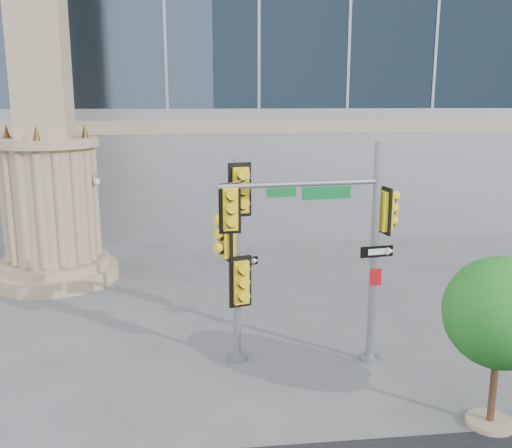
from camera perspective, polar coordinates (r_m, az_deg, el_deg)
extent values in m
plane|color=#545456|center=(13.22, -0.95, -16.60)|extent=(120.00, 120.00, 0.00)
cylinder|color=tan|center=(21.95, -19.30, -4.63)|extent=(4.40, 4.40, 0.50)
cylinder|color=tan|center=(21.84, -19.37, -3.62)|extent=(3.80, 3.80, 0.30)
cylinder|color=tan|center=(21.38, -19.78, 1.93)|extent=(3.00, 3.00, 4.00)
cylinder|color=tan|center=(21.12, -20.21, 7.67)|extent=(3.50, 3.50, 0.30)
cone|color=#472D14|center=(20.84, -16.77, 8.96)|extent=(0.24, 0.24, 0.50)
cone|color=#472D14|center=(21.43, -23.70, 8.53)|extent=(0.24, 0.24, 0.50)
cylinder|color=slate|center=(14.95, 11.28, -13.01)|extent=(0.51, 0.51, 0.11)
cylinder|color=slate|center=(14.03, 11.74, -3.12)|extent=(0.20, 0.20, 5.43)
cylinder|color=slate|center=(12.96, 4.45, 4.02)|extent=(3.79, 0.59, 0.13)
cube|color=#0C682B|center=(13.19, 7.08, 3.11)|extent=(1.17, 0.18, 0.29)
cube|color=yellow|center=(12.64, -2.64, 1.54)|extent=(0.53, 0.31, 1.13)
cube|color=yellow|center=(13.90, 12.88, 1.28)|extent=(0.31, 0.53, 1.13)
cube|color=black|center=(13.89, 11.98, -2.72)|extent=(0.83, 0.13, 0.27)
cube|color=#AF1015|center=(14.06, 11.87, -5.21)|extent=(0.29, 0.06, 0.42)
cylinder|color=slate|center=(14.70, -1.87, -13.20)|extent=(0.49, 0.49, 0.12)
cylinder|color=slate|center=(13.81, -1.94, -3.92)|extent=(0.18, 0.18, 5.06)
cube|color=yellow|center=(13.21, -1.65, 3.43)|extent=(0.61, 0.43, 1.26)
cube|color=yellow|center=(13.56, -2.84, -1.14)|extent=(0.43, 0.61, 1.26)
cube|color=yellow|center=(13.74, -1.59, -5.78)|extent=(0.61, 0.43, 1.26)
cube|color=black|center=(13.76, -1.05, -3.76)|extent=(0.61, 0.20, 0.20)
cylinder|color=tan|center=(13.01, 22.34, -17.86)|extent=(0.93, 0.93, 0.10)
cylinder|color=#382314|center=(12.60, 22.68, -14.37)|extent=(0.15, 0.15, 1.87)
sphere|color=#17661F|center=(12.04, 23.26, -8.15)|extent=(2.18, 2.18, 2.18)
sphere|color=#17661F|center=(11.75, 22.22, -9.92)|extent=(1.14, 1.14, 1.14)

